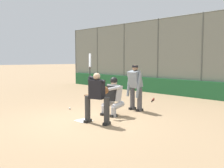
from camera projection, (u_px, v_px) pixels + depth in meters
name	position (u px, v px, depth m)	size (l,w,h in m)	color
ground_plane	(84.00, 121.00, 7.81)	(160.00, 160.00, 0.00)	#9E7F5B
home_plate_marker	(84.00, 121.00, 7.81)	(0.43, 0.43, 0.01)	white
backstop_fence	(202.00, 54.00, 12.24)	(20.64, 0.08, 4.00)	#515651
padding_wall	(200.00, 89.00, 12.33)	(20.15, 0.18, 0.82)	#236638
batter_at_plate	(97.00, 96.00, 7.41)	(1.05, 0.53, 2.00)	#333333
catcher_behind_plate	(112.00, 96.00, 8.54)	(0.68, 0.79, 1.25)	#B7B7BC
umpire_home	(135.00, 86.00, 9.31)	(0.66, 0.44, 1.62)	#4C4C51
spare_bat_near_backstop	(104.00, 89.00, 16.02)	(0.27, 0.86, 0.07)	black
spare_bat_third_base_side	(153.00, 100.00, 11.69)	(0.49, 0.75, 0.07)	black
fielding_glove_on_dirt	(87.00, 96.00, 12.88)	(0.29, 0.22, 0.10)	brown
baseball_loose	(70.00, 108.00, 9.57)	(0.07, 0.07, 0.07)	white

